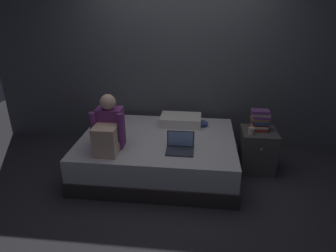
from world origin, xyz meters
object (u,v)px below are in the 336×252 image
(book_stack, at_px, (260,120))
(clothes_pile, at_px, (193,122))
(pillow, at_px, (181,120))
(nightstand, at_px, (257,150))
(mug, at_px, (251,131))
(bed, at_px, (158,154))
(person_sitting, at_px, (108,130))
(laptop, at_px, (180,146))

(book_stack, distance_m, clothes_pile, 0.89)
(pillow, relative_size, clothes_pile, 1.55)
(nightstand, relative_size, mug, 6.13)
(book_stack, relative_size, clothes_pile, 0.74)
(bed, distance_m, book_stack, 1.38)
(bed, relative_size, mug, 22.22)
(nightstand, bearing_deg, bed, -172.63)
(clothes_pile, bearing_deg, nightstand, -16.30)
(nightstand, distance_m, mug, 0.37)
(person_sitting, xyz_separation_m, book_stack, (1.81, 0.59, -0.04))
(bed, height_order, laptop, laptop)
(person_sitting, xyz_separation_m, mug, (1.69, 0.43, -0.13))
(bed, height_order, mug, mug)
(clothes_pile, bearing_deg, person_sitting, -140.07)
(book_stack, height_order, mug, book_stack)
(clothes_pile, bearing_deg, laptop, -99.64)
(mug, distance_m, clothes_pile, 0.82)
(clothes_pile, bearing_deg, mug, -26.95)
(book_stack, bearing_deg, clothes_pile, 166.06)
(book_stack, bearing_deg, mug, -127.52)
(bed, bearing_deg, mug, 2.36)
(pillow, bearing_deg, mug, -23.93)
(pillow, height_order, book_stack, book_stack)
(pillow, bearing_deg, book_stack, -13.25)
(pillow, distance_m, clothes_pile, 0.18)
(bed, xyz_separation_m, pillow, (0.26, 0.45, 0.30))
(laptop, xyz_separation_m, pillow, (-0.05, 0.78, 0.01))
(pillow, bearing_deg, bed, -120.44)
(pillow, height_order, clothes_pile, pillow)
(person_sitting, bearing_deg, laptop, 3.51)
(clothes_pile, bearing_deg, book_stack, -13.94)
(laptop, height_order, clothes_pile, laptop)
(clothes_pile, bearing_deg, bed, -136.30)
(pillow, distance_m, mug, 0.99)
(nightstand, distance_m, book_stack, 0.41)
(laptop, relative_size, pillow, 0.57)
(bed, distance_m, laptop, 0.54)
(person_sitting, bearing_deg, clothes_pile, 39.93)
(person_sitting, relative_size, clothes_pile, 1.81)
(bed, distance_m, person_sitting, 0.81)
(mug, relative_size, clothes_pile, 0.25)
(bed, height_order, nightstand, nightstand)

